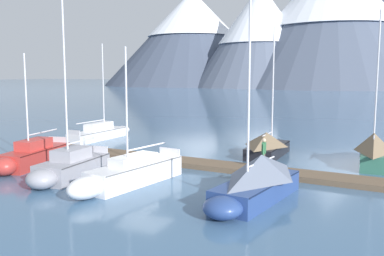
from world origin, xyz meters
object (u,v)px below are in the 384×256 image
(sailboat_far_berth, at_px, (268,144))
(person_on_dock, at_px, (264,151))
(sailboat_end_of_dock, at_px, (373,149))
(sailboat_nearest_berth, at_px, (102,132))
(sailboat_mid_dock_starboard, at_px, (127,174))
(sailboat_second_berth, at_px, (32,156))
(sailboat_outer_slip, at_px, (256,180))
(sailboat_mid_dock_port, at_px, (68,167))

(sailboat_far_berth, xyz_separation_m, person_on_dock, (1.13, -5.23, 0.48))
(sailboat_end_of_dock, distance_m, person_on_dock, 7.32)
(sailboat_nearest_berth, bearing_deg, sailboat_mid_dock_starboard, -48.49)
(sailboat_second_berth, height_order, sailboat_far_berth, sailboat_far_berth)
(sailboat_mid_dock_starboard, distance_m, sailboat_far_berth, 11.50)
(sailboat_second_berth, relative_size, sailboat_far_berth, 0.77)
(sailboat_second_berth, bearing_deg, sailboat_outer_slip, -3.77)
(sailboat_outer_slip, height_order, person_on_dock, sailboat_outer_slip)
(sailboat_mid_dock_port, relative_size, sailboat_outer_slip, 1.08)
(sailboat_nearest_berth, bearing_deg, sailboat_far_berth, -5.02)
(sailboat_mid_dock_port, relative_size, sailboat_far_berth, 1.09)
(sailboat_far_berth, bearing_deg, sailboat_outer_slip, -77.95)
(sailboat_nearest_berth, distance_m, sailboat_mid_dock_starboard, 16.03)
(sailboat_end_of_dock, bearing_deg, sailboat_mid_dock_starboard, -136.13)
(sailboat_nearest_berth, xyz_separation_m, sailboat_end_of_dock, (21.41, -1.64, 0.43))
(sailboat_far_berth, relative_size, person_on_dock, 5.14)
(sailboat_second_berth, bearing_deg, sailboat_end_of_dock, 26.18)
(sailboat_nearest_berth, height_order, sailboat_mid_dock_port, sailboat_mid_dock_port)
(sailboat_mid_dock_port, distance_m, sailboat_end_of_dock, 17.83)
(sailboat_far_berth, relative_size, sailboat_end_of_dock, 0.93)
(sailboat_second_berth, distance_m, sailboat_far_berth, 15.16)
(sailboat_mid_dock_port, bearing_deg, sailboat_second_berth, 159.85)
(sailboat_nearest_berth, distance_m, sailboat_outer_slip, 20.64)
(sailboat_mid_dock_port, relative_size, person_on_dock, 5.59)
(sailboat_mid_dock_port, height_order, sailboat_mid_dock_starboard, sailboat_mid_dock_port)
(sailboat_second_berth, height_order, sailboat_mid_dock_port, sailboat_mid_dock_port)
(sailboat_mid_dock_starboard, xyz_separation_m, person_on_dock, (5.35, 5.47, 0.63))
(sailboat_far_berth, height_order, sailboat_end_of_dock, sailboat_end_of_dock)
(person_on_dock, bearing_deg, sailboat_outer_slip, -78.10)
(sailboat_end_of_dock, bearing_deg, sailboat_second_berth, -153.82)
(sailboat_mid_dock_port, height_order, person_on_dock, sailboat_mid_dock_port)
(sailboat_outer_slip, bearing_deg, sailboat_mid_dock_port, -176.73)
(sailboat_nearest_berth, xyz_separation_m, sailboat_mid_dock_port, (7.05, -12.21, 0.09))
(sailboat_second_berth, relative_size, sailboat_end_of_dock, 0.72)
(sailboat_mid_dock_port, height_order, sailboat_end_of_dock, sailboat_mid_dock_port)
(sailboat_second_berth, bearing_deg, sailboat_mid_dock_starboard, -9.62)
(sailboat_mid_dock_port, bearing_deg, person_on_dock, 32.45)
(sailboat_outer_slip, bearing_deg, sailboat_end_of_dock, 66.45)
(sailboat_mid_dock_starboard, height_order, person_on_dock, sailboat_mid_dock_starboard)
(sailboat_far_berth, distance_m, person_on_dock, 5.37)
(sailboat_far_berth, bearing_deg, sailboat_end_of_dock, -2.91)
(sailboat_second_berth, xyz_separation_m, person_on_dock, (13.02, 4.18, 0.60))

